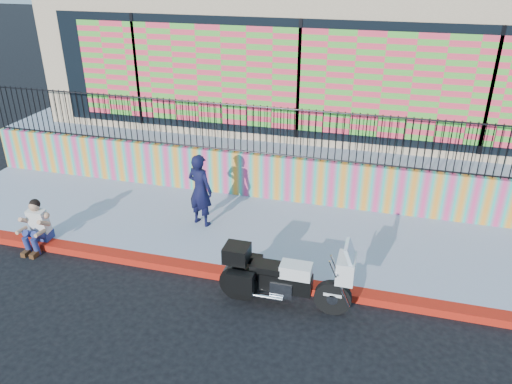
% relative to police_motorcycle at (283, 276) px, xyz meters
% --- Properties ---
extents(ground, '(90.00, 90.00, 0.00)m').
position_rel_police_motorcycle_xyz_m(ground, '(-0.71, 0.51, -0.59)').
color(ground, black).
rests_on(ground, ground).
extents(red_curb, '(16.00, 0.30, 0.15)m').
position_rel_police_motorcycle_xyz_m(red_curb, '(-0.71, 0.51, -0.52)').
color(red_curb, '#B11B0C').
rests_on(red_curb, ground).
extents(sidewalk, '(16.00, 3.00, 0.15)m').
position_rel_police_motorcycle_xyz_m(sidewalk, '(-0.71, 2.16, -0.52)').
color(sidewalk, '#939EB1').
rests_on(sidewalk, ground).
extents(mural_wall, '(16.00, 0.20, 1.10)m').
position_rel_police_motorcycle_xyz_m(mural_wall, '(-0.71, 3.76, 0.11)').
color(mural_wall, '#D73873').
rests_on(mural_wall, sidewalk).
extents(metal_fence, '(15.80, 0.04, 1.20)m').
position_rel_police_motorcycle_xyz_m(metal_fence, '(-0.71, 3.76, 1.26)').
color(metal_fence, black).
rests_on(metal_fence, mural_wall).
extents(elevated_platform, '(16.00, 10.00, 1.25)m').
position_rel_police_motorcycle_xyz_m(elevated_platform, '(-0.71, 8.86, 0.03)').
color(elevated_platform, '#939EB1').
rests_on(elevated_platform, ground).
extents(storefront_building, '(14.00, 8.06, 4.00)m').
position_rel_police_motorcycle_xyz_m(storefront_building, '(-0.71, 8.64, 2.65)').
color(storefront_building, tan).
rests_on(storefront_building, elevated_platform).
extents(police_motorcycle, '(2.28, 0.75, 1.42)m').
position_rel_police_motorcycle_xyz_m(police_motorcycle, '(0.00, 0.00, 0.00)').
color(police_motorcycle, black).
rests_on(police_motorcycle, ground).
extents(police_officer, '(0.69, 0.55, 1.64)m').
position_rel_police_motorcycle_xyz_m(police_officer, '(-2.31, 2.10, 0.37)').
color(police_officer, black).
rests_on(police_officer, sidewalk).
extents(seated_man, '(0.54, 0.71, 1.06)m').
position_rel_police_motorcycle_xyz_m(seated_man, '(-5.29, 0.42, -0.15)').
color(seated_man, navy).
rests_on(seated_man, ground).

